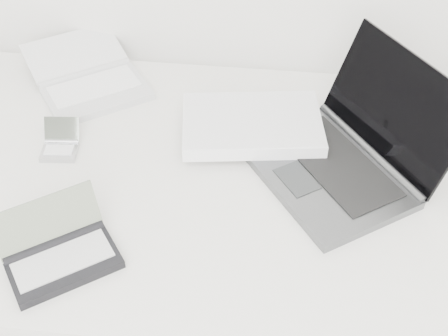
# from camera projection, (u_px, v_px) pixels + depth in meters

# --- Properties ---
(desk) EXTENTS (1.60, 0.80, 0.73)m
(desk) POSITION_uv_depth(u_px,v_px,m) (240.00, 193.00, 1.32)
(desk) COLOR white
(desk) RESTS_ON ground
(laptop_large) EXTENTS (0.59, 0.47, 0.22)m
(laptop_large) POSITION_uv_depth(u_px,v_px,m) (302.00, 140.00, 1.31)
(laptop_large) COLOR #585A5D
(laptop_large) RESTS_ON desk
(netbook_open_white) EXTENTS (0.37, 0.39, 0.05)m
(netbook_open_white) POSITION_uv_depth(u_px,v_px,m) (90.00, 81.00, 1.51)
(netbook_open_white) COLOR silver
(netbook_open_white) RESTS_ON desk
(pda_silver) EXTENTS (0.08, 0.10, 0.06)m
(pda_silver) POSITION_uv_depth(u_px,v_px,m) (60.00, 146.00, 1.34)
(pda_silver) COLOR #B4B5B9
(pda_silver) RESTS_ON desk
(palmtop_charcoal) EXTENTS (0.24, 0.23, 0.10)m
(palmtop_charcoal) POSITION_uv_depth(u_px,v_px,m) (60.00, 253.00, 1.11)
(palmtop_charcoal) COLOR black
(palmtop_charcoal) RESTS_ON desk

